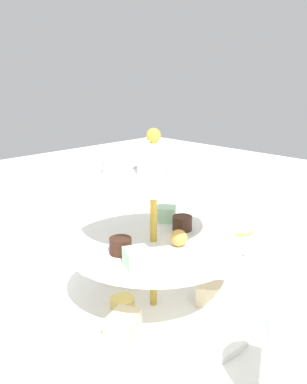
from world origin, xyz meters
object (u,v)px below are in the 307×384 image
Objects in this scene: water_glass_short_left at (168,227)px; teacup_with_saucer at (237,241)px; tiered_serving_stand at (153,258)px; water_glass_tall_right at (294,370)px; water_glass_mid_back at (55,243)px.

teacup_with_saucer is (-0.07, 0.12, -0.01)m from water_glass_short_left.
tiered_serving_stand is at bearing 7.34° from teacup_with_saucer.
tiered_serving_stand reaches higher than water_glass_short_left.
tiered_serving_stand is at bearing -101.42° from water_glass_tall_right.
tiered_serving_stand is 2.46× the size of water_glass_tall_right.
tiered_serving_stand is at bearing 95.51° from water_glass_mid_back.
teacup_with_saucer is (-0.32, -0.28, -0.04)m from water_glass_tall_right.
water_glass_tall_right reaches higher than water_glass_short_left.
tiered_serving_stand reaches higher than teacup_with_saucer.
teacup_with_saucer is at bearing 146.02° from water_glass_mid_back.
water_glass_tall_right is 1.38× the size of teacup_with_saucer.
water_glass_mid_back reaches higher than teacup_with_saucer.
tiered_serving_stand is at bearing 38.31° from water_glass_short_left.
water_glass_tall_right is 0.48m from water_glass_mid_back.
water_glass_short_left is at bearing -121.59° from water_glass_tall_right.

